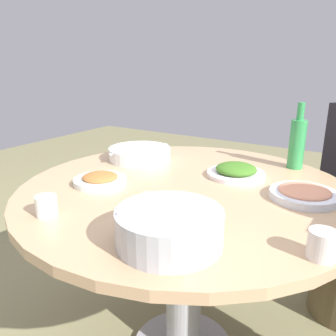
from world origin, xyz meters
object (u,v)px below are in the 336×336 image
Objects in this scene: round_dining_table at (185,225)px; tea_cup_near at (322,245)px; dish_shrimp at (304,193)px; soup_bowl at (140,154)px; rice_bowl at (169,226)px; dish_greens at (236,171)px; dish_stirfry at (100,179)px; green_bottle at (297,142)px; tea_cup_far at (46,206)px.

round_dining_table is 0.60m from tea_cup_near.
soup_bowl is at bearing -7.15° from dish_shrimp.
rice_bowl reaches higher than dish_greens.
dish_stirfry is 0.71× the size of green_bottle.
round_dining_table is 0.60m from green_bottle.
round_dining_table is 4.36× the size of green_bottle.
tea_cup_near reaches higher than dish_shrimp.
tea_cup_far is (0.22, 0.44, 0.19)m from round_dining_table.
dish_greens is at bearing -20.00° from dish_shrimp.
green_bottle is 4.03× the size of tea_cup_near.
green_bottle is (0.11, -0.34, 0.09)m from dish_shrimp.
green_bottle reaches higher than dish_shrimp.
tea_cup_far is at bearing 8.27° from rice_bowl.
rice_bowl is at bearing 94.94° from dish_greens.
soup_bowl is 0.97m from tea_cup_near.
soup_bowl is at bearing -77.98° from dish_stirfry.
dish_stirfry is 3.15× the size of tea_cup_far.
rice_bowl is 4.30× the size of tea_cup_far.
dish_stirfry is 0.72m from dish_shrimp.
round_dining_table is at bearing 59.25° from dish_greens.
green_bottle is (-0.12, -0.83, 0.07)m from rice_bowl.
tea_cup_near is at bearing 172.55° from dish_stirfry.
green_bottle is at bearing -123.40° from round_dining_table.
rice_bowl is 0.36m from tea_cup_near.
dish_stirfry is at bearing -7.45° from tea_cup_near.
tea_cup_near reaches higher than dish_greens.
rice_bowl reaches higher than dish_shrimp.
rice_bowl is 1.17× the size of dish_greens.
green_bottle is at bearing -120.06° from tea_cup_far.
soup_bowl is 1.30× the size of dish_greens.
rice_bowl is 0.84m from green_bottle.
dish_shrimp is at bearing -138.75° from tea_cup_far.
tea_cup_far is (0.51, 0.88, -0.08)m from green_bottle.
dish_greens is 3.66× the size of tea_cup_far.
dish_stirfry is 0.79m from tea_cup_near.
soup_bowl is 1.34× the size of dish_shrimp.
rice_bowl is 0.78m from soup_bowl.
green_bottle is (-0.29, -0.44, 0.27)m from round_dining_table.
dish_stirfry reaches higher than round_dining_table.
dish_greens is at bearing -138.45° from dish_stirfry.
tea_cup_near is 0.75m from tea_cup_far.
dish_greens is 1.03× the size of dish_shrimp.
tea_cup_far reaches higher than soup_bowl.
round_dining_table is 0.47m from rice_bowl.
green_bottle is (-0.64, -0.25, 0.09)m from soup_bowl.
round_dining_table is at bearing 56.60° from green_bottle.
dish_shrimp is at bearing 160.00° from dish_greens.
rice_bowl reaches higher than round_dining_table.
dish_stirfry is 0.89× the size of dish_shrimp.
dish_shrimp is (-0.23, -0.48, -0.03)m from rice_bowl.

